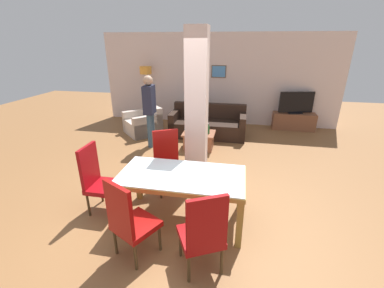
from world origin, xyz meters
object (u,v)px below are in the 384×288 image
at_px(sofa, 208,125).
at_px(tv_screen, 296,103).
at_px(dining_chair_far_left, 168,160).
at_px(dining_chair_near_left, 129,220).
at_px(floor_lamp, 146,75).
at_px(dining_table, 182,184).
at_px(standing_person, 150,107).
at_px(bottle, 208,130).
at_px(dining_chair_head_left, 98,178).
at_px(dining_chair_near_right, 203,232).
at_px(armchair, 144,124).
at_px(coffee_table, 199,140).
at_px(tv_stand, 293,121).

relative_size(sofa, tv_screen, 2.08).
distance_m(dining_chair_far_left, dining_chair_near_left, 1.61).
height_order(dining_chair_far_left, floor_lamp, floor_lamp).
bearing_deg(dining_table, tv_screen, 63.77).
relative_size(dining_chair_near_left, standing_person, 0.61).
bearing_deg(standing_person, bottle, 88.58).
bearing_deg(dining_chair_head_left, dining_chair_near_right, 63.55).
bearing_deg(dining_chair_head_left, floor_lamp, -169.09).
relative_size(dining_chair_near_left, armchair, 0.86).
bearing_deg(coffee_table, dining_chair_far_left, -96.92).
bearing_deg(floor_lamp, standing_person, -68.17).
distance_m(armchair, bottle, 2.12).
bearing_deg(sofa, bottle, 97.49).
distance_m(dining_chair_near_right, bottle, 3.57).
height_order(dining_chair_far_left, tv_stand, dining_chair_far_left).
xyz_separation_m(dining_chair_near_left, floor_lamp, (-1.75, 5.43, 0.93)).
bearing_deg(floor_lamp, sofa, -24.23).
xyz_separation_m(dining_table, armchair, (-1.92, 3.51, -0.33)).
distance_m(dining_chair_head_left, sofa, 3.88).
xyz_separation_m(dining_table, dining_chair_near_left, (-0.44, -0.81, -0.05)).
height_order(armchair, tv_stand, armchair).
xyz_separation_m(dining_chair_far_left, tv_stand, (2.74, 3.88, -0.30)).
distance_m(bottle, standing_person, 1.50).
distance_m(dining_chair_head_left, standing_person, 2.69).
distance_m(dining_chair_near_left, sofa, 4.52).
height_order(dining_chair_head_left, dining_chair_near_left, same).
height_order(coffee_table, tv_screen, tv_screen).
bearing_deg(dining_chair_far_left, floor_lamp, -94.08).
relative_size(dining_chair_far_left, armchair, 0.86).
relative_size(armchair, floor_lamp, 0.71).
height_order(dining_table, standing_person, standing_person).
xyz_separation_m(dining_chair_head_left, armchair, (-0.63, 3.51, -0.27)).
xyz_separation_m(dining_chair_near_left, coffee_table, (0.23, 3.52, -0.34)).
bearing_deg(sofa, floor_lamp, -24.23).
height_order(dining_chair_near_left, bottle, dining_chair_near_left).
relative_size(dining_chair_near_left, tv_screen, 1.09).
bearing_deg(dining_chair_near_left, dining_chair_head_left, 164.79).
bearing_deg(sofa, dining_chair_near_right, 96.85).
xyz_separation_m(dining_chair_head_left, dining_chair_near_left, (0.86, -0.81, 0.00)).
distance_m(dining_chair_head_left, dining_chair_near_right, 1.93).
xyz_separation_m(dining_chair_near_left, tv_screen, (2.74, 5.50, 0.25)).
relative_size(dining_chair_near_left, floor_lamp, 0.61).
bearing_deg(tv_stand, standing_person, -151.24).
bearing_deg(tv_stand, floor_lamp, -179.20).
xyz_separation_m(sofa, tv_stand, (2.42, 0.99, -0.04)).
height_order(sofa, floor_lamp, floor_lamp).
bearing_deg(coffee_table, standing_person, -177.23).
bearing_deg(dining_chair_near_left, dining_chair_near_right, 25.16).
relative_size(bottle, tv_screen, 0.26).
distance_m(armchair, floor_lamp, 1.65).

